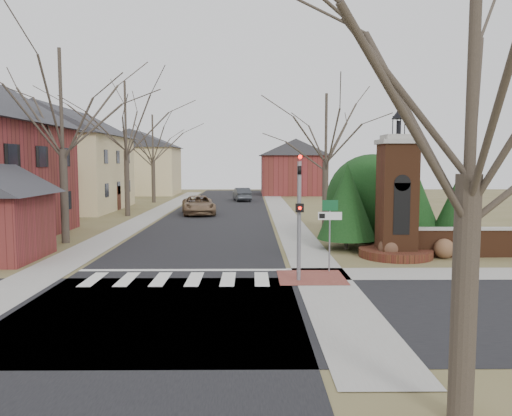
{
  "coord_description": "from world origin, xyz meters",
  "views": [
    {
      "loc": [
        2.63,
        -16.67,
        4.17
      ],
      "look_at": [
        2.85,
        6.0,
        2.08
      ],
      "focal_mm": 35.0,
      "sensor_mm": 36.0,
      "label": 1
    }
  ],
  "objects_px": {
    "sign_post": "(330,221)",
    "brick_gate_monument": "(397,208)",
    "distant_car": "(242,194)",
    "traffic_signal_pole": "(299,208)",
    "pickup_truck": "(198,205)"
  },
  "relations": [
    {
      "from": "traffic_signal_pole",
      "to": "brick_gate_monument",
      "type": "height_order",
      "value": "brick_gate_monument"
    },
    {
      "from": "traffic_signal_pole",
      "to": "pickup_truck",
      "type": "xyz_separation_m",
      "value": [
        -5.9,
        22.51,
        -1.84
      ]
    },
    {
      "from": "sign_post",
      "to": "pickup_truck",
      "type": "height_order",
      "value": "sign_post"
    },
    {
      "from": "brick_gate_monument",
      "to": "pickup_truck",
      "type": "bearing_deg",
      "value": 120.37
    },
    {
      "from": "sign_post",
      "to": "brick_gate_monument",
      "type": "bearing_deg",
      "value": 41.42
    },
    {
      "from": "distant_car",
      "to": "pickup_truck",
      "type": "bearing_deg",
      "value": 67.48
    },
    {
      "from": "traffic_signal_pole",
      "to": "brick_gate_monument",
      "type": "bearing_deg",
      "value": 43.24
    },
    {
      "from": "traffic_signal_pole",
      "to": "brick_gate_monument",
      "type": "distance_m",
      "value": 6.47
    },
    {
      "from": "pickup_truck",
      "to": "distant_car",
      "type": "height_order",
      "value": "pickup_truck"
    },
    {
      "from": "traffic_signal_pole",
      "to": "distant_car",
      "type": "height_order",
      "value": "traffic_signal_pole"
    },
    {
      "from": "pickup_truck",
      "to": "distant_car",
      "type": "distance_m",
      "value": 14.31
    },
    {
      "from": "brick_gate_monument",
      "to": "distant_car",
      "type": "relative_size",
      "value": 1.49
    },
    {
      "from": "sign_post",
      "to": "brick_gate_monument",
      "type": "relative_size",
      "value": 0.42
    },
    {
      "from": "traffic_signal_pole",
      "to": "sign_post",
      "type": "xyz_separation_m",
      "value": [
        1.29,
        1.41,
        -0.64
      ]
    },
    {
      "from": "sign_post",
      "to": "brick_gate_monument",
      "type": "distance_m",
      "value": 4.55
    }
  ]
}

